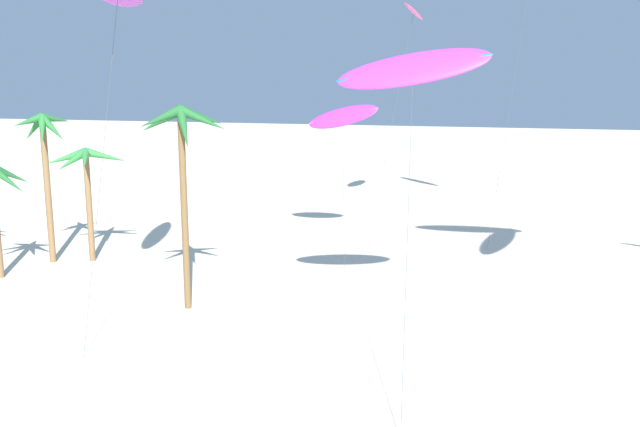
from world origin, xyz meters
TOP-DOWN VIEW (x-y plane):
  - palm_tree_2 at (-22.76, 37.88)m, footprint 3.22×3.92m
  - palm_tree_3 at (-20.50, 38.70)m, footprint 4.95×4.97m
  - palm_tree_4 at (-10.89, 31.66)m, footprint 4.79×4.62m
  - flying_kite_4 at (-5.80, 46.10)m, footprint 5.02×7.58m
  - flying_kite_5 at (0.43, 29.51)m, footprint 6.59×9.37m
  - flying_kite_6 at (-2.19, 55.08)m, footprint 2.63×11.65m

SIDE VIEW (x-z plane):
  - palm_tree_3 at x=-20.50m, z-range 2.52..9.73m
  - palm_tree_2 at x=-22.76m, z-range 2.87..12.22m
  - palm_tree_4 at x=-10.89m, z-range 3.52..13.79m
  - flying_kite_4 at x=-5.80m, z-range 3.79..13.87m
  - flying_kite_5 at x=0.43m, z-range 5.34..18.57m
  - flying_kite_6 at x=-2.19m, z-range 7.67..24.66m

